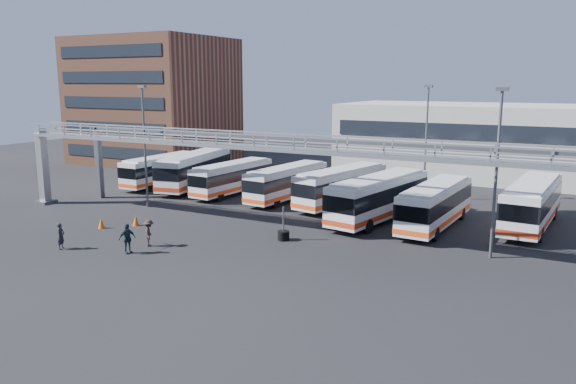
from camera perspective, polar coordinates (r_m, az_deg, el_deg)
The scene contains 21 objects.
ground at distance 33.83m, azimuth -2.68°, elevation -6.97°, with size 140.00×140.00×0.00m, color black.
gantry at distance 37.66m, azimuth 1.79°, elevation 3.50°, with size 51.40×5.15×7.10m.
apartment_building at distance 76.62m, azimuth -13.43°, elevation 9.00°, with size 18.00×15.00×16.00m, color brown.
warehouse at distance 66.11m, azimuth 24.01°, elevation 4.56°, with size 42.00×14.00×8.00m, color #9E9E99.
light_pole_left at distance 48.42m, azimuth -14.37°, elevation 5.14°, with size 0.70×0.35×10.21m.
light_pole_mid at distance 35.25m, azimuth 20.46°, elevation 2.64°, with size 0.70×0.35×10.21m.
light_pole_back at distance 51.39m, azimuth 13.87°, elevation 5.50°, with size 0.70×0.35×10.21m.
bus_0 at distance 58.79m, azimuth -12.61°, elevation 2.28°, with size 2.49×10.17×3.08m.
bus_1 at distance 56.72m, azimuth -9.45°, elevation 2.33°, with size 4.73×11.89×3.52m.
bus_2 at distance 53.19m, azimuth -5.66°, elevation 1.55°, with size 3.08×10.11×3.02m.
bus_3 at distance 50.25m, azimuth -0.07°, elevation 1.07°, with size 3.42×10.36×3.09m.
bus_4 at distance 48.16m, azimuth 5.47°, elevation 0.69°, with size 4.64×11.02×3.26m.
bus_5 at distance 43.29m, azimuth 9.24°, elevation -0.43°, with size 4.61×11.74×3.48m.
bus_6 at distance 42.14m, azimuth 14.77°, elevation -1.16°, with size 3.13×10.83×3.25m.
bus_7 at distance 44.32m, azimuth 23.54°, elevation -0.98°, with size 3.38×11.52×3.45m.
pedestrian_a at distance 38.62m, azimuth -22.08°, elevation -4.16°, with size 0.63×0.41×1.72m, color black.
pedestrian_c at distance 37.51m, azimuth -13.93°, elevation -4.07°, with size 1.14×0.65×1.76m, color #312221.
pedestrian_d at distance 36.32m, azimuth -16.03°, elevation -4.57°, with size 1.11×0.46×1.89m, color #1C2B32.
cone_left at distance 43.12m, azimuth -18.43°, elevation -3.00°, with size 0.50×0.50×0.80m, color #D7530B.
cone_right at distance 43.18m, azimuth -15.20°, elevation -2.80°, with size 0.49×0.49×0.78m, color #D7530B.
tire_stack at distance 37.92m, azimuth -0.47°, elevation -4.34°, with size 0.80×0.80×2.30m.
Camera 1 is at (16.42, -27.64, 10.55)m, focal length 35.00 mm.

